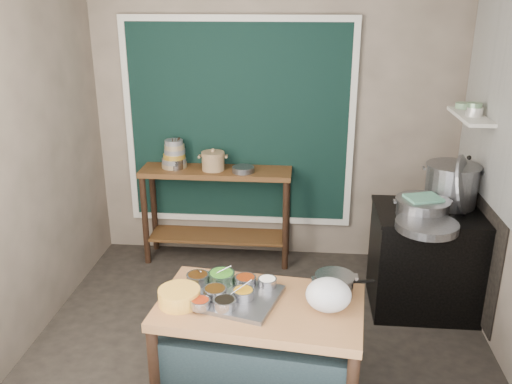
# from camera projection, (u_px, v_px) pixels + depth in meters

# --- Properties ---
(floor) EXTENTS (3.50, 3.00, 0.02)m
(floor) POSITION_uv_depth(u_px,v_px,m) (262.00, 335.00, 4.28)
(floor) COLOR #2D2823
(floor) RESTS_ON ground
(back_wall) EXTENTS (3.50, 0.02, 2.80)m
(back_wall) POSITION_uv_depth(u_px,v_px,m) (275.00, 119.00, 5.21)
(back_wall) COLOR gray
(back_wall) RESTS_ON floor
(left_wall) EXTENTS (0.02, 3.00, 2.80)m
(left_wall) POSITION_uv_depth(u_px,v_px,m) (22.00, 159.00, 3.95)
(left_wall) COLOR gray
(left_wall) RESTS_ON floor
(curtain_panel) EXTENTS (2.10, 0.02, 1.90)m
(curtain_panel) POSITION_uv_depth(u_px,v_px,m) (238.00, 124.00, 5.22)
(curtain_panel) COLOR black
(curtain_panel) RESTS_ON back_wall
(curtain_frame) EXTENTS (2.22, 0.03, 2.02)m
(curtain_frame) POSITION_uv_depth(u_px,v_px,m) (238.00, 125.00, 5.21)
(curtain_frame) COLOR beige
(curtain_frame) RESTS_ON back_wall
(tile_panel) EXTENTS (0.02, 1.70, 1.70)m
(tile_panel) POSITION_uv_depth(u_px,v_px,m) (502.00, 92.00, 4.01)
(tile_panel) COLOR #B2B2AA
(tile_panel) RESTS_ON right_wall
(soot_patch) EXTENTS (0.01, 1.30, 1.30)m
(soot_patch) POSITION_uv_depth(u_px,v_px,m) (477.00, 228.00, 4.50)
(soot_patch) COLOR black
(soot_patch) RESTS_ON right_wall
(wall_shelf) EXTENTS (0.22, 0.70, 0.03)m
(wall_shelf) POSITION_uv_depth(u_px,v_px,m) (471.00, 116.00, 4.39)
(wall_shelf) COLOR beige
(wall_shelf) RESTS_ON right_wall
(prep_table) EXTENTS (1.32, 0.85, 0.75)m
(prep_table) POSITION_uv_depth(u_px,v_px,m) (260.00, 354.00, 3.45)
(prep_table) COLOR #935E35
(prep_table) RESTS_ON floor
(back_counter) EXTENTS (1.45, 0.40, 0.95)m
(back_counter) POSITION_uv_depth(u_px,v_px,m) (217.00, 215.00, 5.36)
(back_counter) COLOR #553218
(back_counter) RESTS_ON floor
(stove_block) EXTENTS (0.90, 0.68, 0.85)m
(stove_block) POSITION_uv_depth(u_px,v_px,m) (428.00, 261.00, 4.53)
(stove_block) COLOR black
(stove_block) RESTS_ON floor
(stove_top) EXTENTS (0.92, 0.69, 0.03)m
(stove_top) POSITION_uv_depth(u_px,v_px,m) (434.00, 213.00, 4.38)
(stove_top) COLOR black
(stove_top) RESTS_ON stove_block
(condiment_tray) EXTENTS (0.72, 0.60, 0.03)m
(condiment_tray) POSITION_uv_depth(u_px,v_px,m) (227.00, 295.00, 3.37)
(condiment_tray) COLOR gray
(condiment_tray) RESTS_ON prep_table
(condiment_bowls) EXTENTS (0.58, 0.46, 0.07)m
(condiment_bowls) POSITION_uv_depth(u_px,v_px,m) (225.00, 287.00, 3.38)
(condiment_bowls) COLOR gray
(condiment_bowls) RESTS_ON condiment_tray
(yellow_basin) EXTENTS (0.33, 0.33, 0.10)m
(yellow_basin) POSITION_uv_depth(u_px,v_px,m) (179.00, 297.00, 3.29)
(yellow_basin) COLOR gold
(yellow_basin) RESTS_ON prep_table
(saucepan) EXTENTS (0.30, 0.30, 0.14)m
(saucepan) POSITION_uv_depth(u_px,v_px,m) (334.00, 285.00, 3.38)
(saucepan) COLOR gray
(saucepan) RESTS_ON prep_table
(plastic_bag_a) EXTENTS (0.34, 0.32, 0.20)m
(plastic_bag_a) POSITION_uv_depth(u_px,v_px,m) (328.00, 295.00, 3.21)
(plastic_bag_a) COLOR white
(plastic_bag_a) RESTS_ON prep_table
(plastic_bag_b) EXTENTS (0.23, 0.21, 0.15)m
(plastic_bag_b) POSITION_uv_depth(u_px,v_px,m) (329.00, 291.00, 3.30)
(plastic_bag_b) COLOR white
(plastic_bag_b) RESTS_ON prep_table
(bowl_stack) EXTENTS (0.24, 0.24, 0.27)m
(bowl_stack) POSITION_uv_depth(u_px,v_px,m) (174.00, 155.00, 5.22)
(bowl_stack) COLOR tan
(bowl_stack) RESTS_ON back_counter
(utensil_cup) EXTENTS (0.20, 0.20, 0.09)m
(utensil_cup) POSITION_uv_depth(u_px,v_px,m) (176.00, 164.00, 5.21)
(utensil_cup) COLOR gray
(utensil_cup) RESTS_ON back_counter
(ceramic_crock) EXTENTS (0.26, 0.26, 0.16)m
(ceramic_crock) POSITION_uv_depth(u_px,v_px,m) (213.00, 162.00, 5.15)
(ceramic_crock) COLOR #8C6A4C
(ceramic_crock) RESTS_ON back_counter
(wide_bowl) EXTENTS (0.24, 0.24, 0.05)m
(wide_bowl) POSITION_uv_depth(u_px,v_px,m) (243.00, 169.00, 5.11)
(wide_bowl) COLOR gray
(wide_bowl) RESTS_ON back_counter
(stock_pot) EXTENTS (0.54, 0.54, 0.35)m
(stock_pot) POSITION_uv_depth(u_px,v_px,m) (451.00, 185.00, 4.45)
(stock_pot) COLOR gray
(stock_pot) RESTS_ON stove_top
(pot_lid) EXTENTS (0.30, 0.48, 0.47)m
(pot_lid) POSITION_uv_depth(u_px,v_px,m) (463.00, 185.00, 4.29)
(pot_lid) COLOR gray
(pot_lid) RESTS_ON stove_top
(steamer) EXTENTS (0.46, 0.46, 0.14)m
(steamer) POSITION_uv_depth(u_px,v_px,m) (422.00, 207.00, 4.26)
(steamer) COLOR gray
(steamer) RESTS_ON stove_top
(green_cloth) EXTENTS (0.31, 0.27, 0.02)m
(green_cloth) POSITION_uv_depth(u_px,v_px,m) (423.00, 198.00, 4.24)
(green_cloth) COLOR #62A991
(green_cloth) RESTS_ON steamer
(shallow_pan) EXTENTS (0.49, 0.49, 0.06)m
(shallow_pan) POSITION_uv_depth(u_px,v_px,m) (427.00, 226.00, 4.03)
(shallow_pan) COLOR gray
(shallow_pan) RESTS_ON stove_top
(shelf_bowl_stack) EXTENTS (0.13, 0.13, 0.11)m
(shelf_bowl_stack) POSITION_uv_depth(u_px,v_px,m) (474.00, 110.00, 4.31)
(shelf_bowl_stack) COLOR silver
(shelf_bowl_stack) RESTS_ON wall_shelf
(shelf_bowl_green) EXTENTS (0.17, 0.17, 0.05)m
(shelf_bowl_green) POSITION_uv_depth(u_px,v_px,m) (463.00, 106.00, 4.61)
(shelf_bowl_green) COLOR gray
(shelf_bowl_green) RESTS_ON wall_shelf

